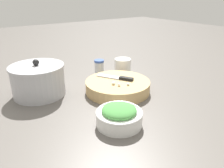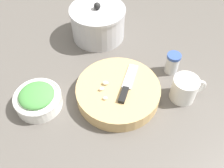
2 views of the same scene
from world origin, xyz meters
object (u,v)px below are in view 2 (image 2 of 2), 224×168
object	(u,v)px
herb_bowl	(38,99)
coffee_mug	(185,89)
chef_knife	(127,85)
cutting_board	(118,92)
spice_jar	(172,63)
garlic_cloves	(105,88)
stock_pot	(98,23)

from	to	relation	value
herb_bowl	coffee_mug	xyz separation A→B (m)	(0.40, -0.32, 0.01)
herb_bowl	chef_knife	bearing A→B (deg)	-35.06
cutting_board	coffee_mug	distance (m)	0.24
herb_bowl	spice_jar	xyz separation A→B (m)	(0.47, -0.21, 0.01)
garlic_cloves	chef_knife	bearing A→B (deg)	-30.96
chef_knife	spice_jar	distance (m)	0.22
cutting_board	spice_jar	distance (m)	0.25
cutting_board	coffee_mug	bearing A→B (deg)	-43.18
chef_knife	cutting_board	bearing A→B (deg)	-150.02
stock_pot	cutting_board	bearing A→B (deg)	-119.91
coffee_mug	herb_bowl	bearing A→B (deg)	140.90
chef_knife	herb_bowl	xyz separation A→B (m)	(-0.26, 0.18, -0.02)
chef_knife	spice_jar	xyz separation A→B (m)	(0.22, -0.03, -0.01)
herb_bowl	stock_pot	world-z (taller)	stock_pot
chef_knife	spice_jar	size ratio (longest dim) A/B	2.00
garlic_cloves	spice_jar	xyz separation A→B (m)	(0.28, -0.08, -0.02)
herb_bowl	garlic_cloves	bearing A→B (deg)	-36.47
herb_bowl	coffee_mug	size ratio (longest dim) A/B	1.43
herb_bowl	spice_jar	size ratio (longest dim) A/B	1.92
cutting_board	stock_pot	xyz separation A→B (m)	(0.18, 0.31, 0.04)
chef_knife	stock_pot	bearing A→B (deg)	125.36
spice_jar	coffee_mug	size ratio (longest dim) A/B	0.74
garlic_cloves	herb_bowl	xyz separation A→B (m)	(-0.19, 0.14, -0.02)
stock_pot	garlic_cloves	bearing A→B (deg)	-127.43
garlic_cloves	coffee_mug	distance (m)	0.28
cutting_board	chef_knife	world-z (taller)	chef_knife
chef_knife	stock_pot	distance (m)	0.36
spice_jar	stock_pot	world-z (taller)	stock_pot
herb_bowl	stock_pot	size ratio (longest dim) A/B	0.70
cutting_board	herb_bowl	distance (m)	0.28
garlic_cloves	herb_bowl	bearing A→B (deg)	143.53
coffee_mug	chef_knife	bearing A→B (deg)	134.71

